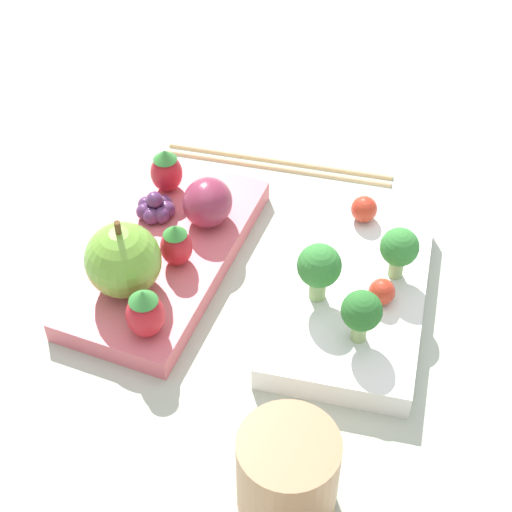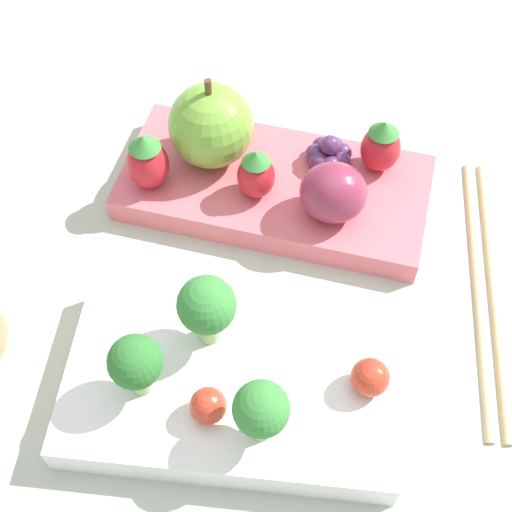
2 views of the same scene
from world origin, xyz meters
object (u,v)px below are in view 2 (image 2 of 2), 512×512
object	(u,v)px
plum	(333,193)
bento_box_fruit	(269,187)
broccoli_floret_1	(207,307)
grape_cluster	(329,154)
bento_box_savoury	(240,385)
strawberry_1	(147,161)
strawberry_2	(256,174)
cherry_tomato_0	(370,377)
strawberry_0	(381,146)
apple	(211,126)
broccoli_floret_2	(135,363)
chopsticks_pair	(486,286)
broccoli_floret_0	(261,410)
cherry_tomato_1	(208,406)

from	to	relation	value
plum	bento_box_fruit	bearing A→B (deg)	-26.44
broccoli_floret_1	grape_cluster	xyz separation A→B (m)	(-0.05, -0.15, -0.03)
bento_box_savoury	strawberry_1	xyz separation A→B (m)	(0.09, -0.13, 0.03)
bento_box_savoury	strawberry_1	bearing A→B (deg)	-56.81
broccoli_floret_1	strawberry_2	world-z (taller)	broccoli_floret_1
cherry_tomato_0	strawberry_0	bearing A→B (deg)	-87.36
strawberry_0	apple	bearing A→B (deg)	5.23
strawberry_1	grape_cluster	xyz separation A→B (m)	(-0.12, -0.04, -0.01)
strawberry_1	plum	distance (m)	0.12
bento_box_savoury	bento_box_fruit	bearing A→B (deg)	-86.90
broccoli_floret_1	apple	bearing A→B (deg)	-78.49
broccoli_floret_1	broccoli_floret_2	xyz separation A→B (m)	(0.03, 0.04, -0.00)
bento_box_fruit	cherry_tomato_0	world-z (taller)	cherry_tomato_0
broccoli_floret_1	strawberry_1	xyz separation A→B (m)	(0.07, -0.11, -0.01)
cherry_tomato_0	strawberry_0	xyz separation A→B (m)	(0.01, -0.17, 0.01)
apple	chopsticks_pair	world-z (taller)	apple
bento_box_savoury	cherry_tomato_0	distance (m)	0.08
apple	plum	bearing A→B (deg)	157.76
bento_box_savoury	broccoli_floret_0	size ratio (longest dim) A/B	4.30
broccoli_floret_0	strawberry_1	bearing A→B (deg)	-57.30
apple	broccoli_floret_0	bearing A→B (deg)	109.31
strawberry_0	broccoli_floret_1	bearing A→B (deg)	60.93
cherry_tomato_0	strawberry_0	size ratio (longest dim) A/B	0.52
broccoli_floret_1	chopsticks_pair	xyz separation A→B (m)	(-0.16, -0.08, -0.05)
cherry_tomato_1	strawberry_1	bearing A→B (deg)	-64.46
strawberry_1	strawberry_0	bearing A→B (deg)	-164.41
plum	cherry_tomato_1	bearing A→B (deg)	72.51
strawberry_0	chopsticks_pair	distance (m)	0.12
bento_box_savoury	bento_box_fruit	world-z (taller)	bento_box_savoury
plum	broccoli_floret_2	bearing A→B (deg)	58.73
strawberry_0	grape_cluster	world-z (taller)	strawberry_0
bento_box_savoury	strawberry_1	size ratio (longest dim) A/B	4.44
broccoli_floret_0	strawberry_2	bearing A→B (deg)	-78.97
broccoli_floret_1	chopsticks_pair	distance (m)	0.19
strawberry_0	chopsticks_pair	world-z (taller)	strawberry_0
bento_box_savoury	strawberry_1	world-z (taller)	strawberry_1
broccoli_floret_0	strawberry_2	world-z (taller)	broccoli_floret_0
broccoli_floret_1	cherry_tomato_0	xyz separation A→B (m)	(-0.09, 0.02, -0.02)
broccoli_floret_0	broccoli_floret_1	xyz separation A→B (m)	(0.04, -0.05, 0.00)
cherry_tomato_1	grape_cluster	xyz separation A→B (m)	(-0.04, -0.20, -0.01)
bento_box_savoury	apple	bearing A→B (deg)	-72.90
broccoli_floret_1	cherry_tomato_0	distance (m)	0.10
bento_box_fruit	plum	bearing A→B (deg)	153.56
broccoli_floret_0	plum	size ratio (longest dim) A/B	1.04
broccoli_floret_0	strawberry_1	size ratio (longest dim) A/B	1.03
bento_box_savoury	grape_cluster	distance (m)	0.18
bento_box_savoury	grape_cluster	size ratio (longest dim) A/B	5.99
cherry_tomato_1	cherry_tomato_0	bearing A→B (deg)	-159.46
strawberry_1	strawberry_2	size ratio (longest dim) A/B	1.13
chopsticks_pair	strawberry_0	bearing A→B (deg)	-44.45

